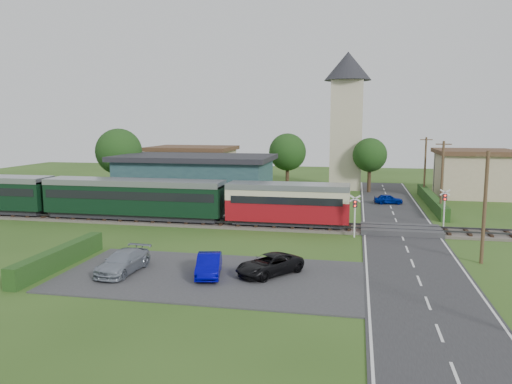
% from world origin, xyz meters
% --- Properties ---
extents(ground, '(120.00, 120.00, 0.00)m').
position_xyz_m(ground, '(0.00, 0.00, 0.00)').
color(ground, '#2D4C19').
extents(railway_track, '(76.00, 3.20, 0.49)m').
position_xyz_m(railway_track, '(0.00, 2.00, 0.11)').
color(railway_track, '#4C443D').
rests_on(railway_track, ground).
extents(road, '(6.00, 70.00, 0.05)m').
position_xyz_m(road, '(10.00, 0.00, 0.03)').
color(road, '#28282B').
rests_on(road, ground).
extents(car_park, '(17.00, 9.00, 0.08)m').
position_xyz_m(car_park, '(-1.50, -12.00, 0.04)').
color(car_park, '#333335').
rests_on(car_park, ground).
extents(crossing_deck, '(6.20, 3.40, 0.45)m').
position_xyz_m(crossing_deck, '(10.00, 2.00, 0.23)').
color(crossing_deck, '#333335').
rests_on(crossing_deck, ground).
extents(platform, '(30.00, 3.00, 0.45)m').
position_xyz_m(platform, '(-10.00, 5.20, 0.23)').
color(platform, gray).
rests_on(platform, ground).
extents(equipment_hut, '(2.30, 2.30, 2.55)m').
position_xyz_m(equipment_hut, '(-18.00, 5.20, 1.75)').
color(equipment_hut, '#C3B698').
rests_on(equipment_hut, platform).
extents(station_building, '(16.00, 9.00, 5.30)m').
position_xyz_m(station_building, '(-10.00, 10.99, 2.69)').
color(station_building, '#244147').
rests_on(station_building, ground).
extents(train, '(43.20, 2.90, 3.40)m').
position_xyz_m(train, '(-15.81, 2.00, 2.18)').
color(train, '#232328').
rests_on(train, ground).
extents(church_tower, '(6.00, 6.00, 17.60)m').
position_xyz_m(church_tower, '(5.00, 28.00, 10.23)').
color(church_tower, '#C3B698').
rests_on(church_tower, ground).
extents(house_west, '(10.80, 8.80, 5.50)m').
position_xyz_m(house_west, '(-15.00, 25.00, 2.79)').
color(house_west, tan).
rests_on(house_west, ground).
extents(house_east, '(8.80, 8.80, 5.50)m').
position_xyz_m(house_east, '(20.00, 24.00, 2.80)').
color(house_east, tan).
rests_on(house_east, ground).
extents(hedge_carpark, '(0.80, 9.00, 1.20)m').
position_xyz_m(hedge_carpark, '(-11.00, -12.00, 0.60)').
color(hedge_carpark, '#193814').
rests_on(hedge_carpark, ground).
extents(hedge_roadside, '(0.80, 18.00, 1.20)m').
position_xyz_m(hedge_roadside, '(14.20, 16.00, 0.60)').
color(hedge_roadside, '#193814').
rests_on(hedge_roadside, ground).
extents(hedge_station, '(22.00, 0.80, 1.30)m').
position_xyz_m(hedge_station, '(-10.00, 15.50, 0.65)').
color(hedge_station, '#193814').
rests_on(hedge_station, ground).
extents(tree_a, '(5.20, 5.20, 8.00)m').
position_xyz_m(tree_a, '(-20.00, 14.00, 5.38)').
color(tree_a, '#332316').
rests_on(tree_a, ground).
extents(tree_b, '(4.60, 4.60, 7.34)m').
position_xyz_m(tree_b, '(-2.00, 23.00, 5.02)').
color(tree_b, '#332316').
rests_on(tree_b, ground).
extents(tree_c, '(4.20, 4.20, 6.78)m').
position_xyz_m(tree_c, '(8.00, 25.00, 4.65)').
color(tree_c, '#332316').
rests_on(tree_c, ground).
extents(utility_pole_b, '(1.40, 0.22, 7.00)m').
position_xyz_m(utility_pole_b, '(14.20, -6.00, 3.63)').
color(utility_pole_b, '#473321').
rests_on(utility_pole_b, ground).
extents(utility_pole_c, '(1.40, 0.22, 7.00)m').
position_xyz_m(utility_pole_c, '(14.20, 10.00, 3.63)').
color(utility_pole_c, '#473321').
rests_on(utility_pole_c, ground).
extents(utility_pole_d, '(1.40, 0.22, 7.00)m').
position_xyz_m(utility_pole_d, '(14.20, 22.00, 3.63)').
color(utility_pole_d, '#473321').
rests_on(utility_pole_d, ground).
extents(crossing_signal_near, '(0.84, 0.28, 3.28)m').
position_xyz_m(crossing_signal_near, '(6.40, -0.41, 2.14)').
color(crossing_signal_near, silver).
rests_on(crossing_signal_near, ground).
extents(crossing_signal_far, '(0.84, 0.28, 3.28)m').
position_xyz_m(crossing_signal_far, '(13.60, 4.39, 2.14)').
color(crossing_signal_far, silver).
rests_on(crossing_signal_far, ground).
extents(streetlamp_west, '(0.30, 0.30, 5.15)m').
position_xyz_m(streetlamp_west, '(-22.00, 20.00, 3.04)').
color(streetlamp_west, '#3F3F47').
rests_on(streetlamp_west, ground).
extents(streetlamp_east, '(0.30, 0.30, 5.15)m').
position_xyz_m(streetlamp_east, '(16.00, 27.00, 3.04)').
color(streetlamp_east, '#3F3F47').
rests_on(streetlamp_east, ground).
extents(car_on_road, '(3.13, 1.58, 1.02)m').
position_xyz_m(car_on_road, '(9.86, 16.08, 0.56)').
color(car_on_road, '#001580').
rests_on(car_on_road, road).
extents(car_park_blue, '(2.05, 3.89, 1.22)m').
position_xyz_m(car_park_blue, '(-1.61, -11.96, 0.69)').
color(car_park_blue, '#020089').
rests_on(car_park_blue, car_park).
extents(car_park_silver, '(2.06, 4.42, 1.25)m').
position_xyz_m(car_park_silver, '(-6.64, -12.40, 0.71)').
color(car_park_silver, gray).
rests_on(car_park_silver, car_park).
extents(car_park_dark, '(4.04, 4.47, 1.15)m').
position_xyz_m(car_park_dark, '(1.72, -11.10, 0.66)').
color(car_park_dark, black).
rests_on(car_park_dark, car_park).
extents(pedestrian_near, '(0.79, 0.60, 1.96)m').
position_xyz_m(pedestrian_near, '(-2.32, 5.30, 1.43)').
color(pedestrian_near, gray).
rests_on(pedestrian_near, platform).
extents(pedestrian_far, '(0.73, 0.90, 1.77)m').
position_xyz_m(pedestrian_far, '(-16.69, 5.16, 1.33)').
color(pedestrian_far, gray).
rests_on(pedestrian_far, platform).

